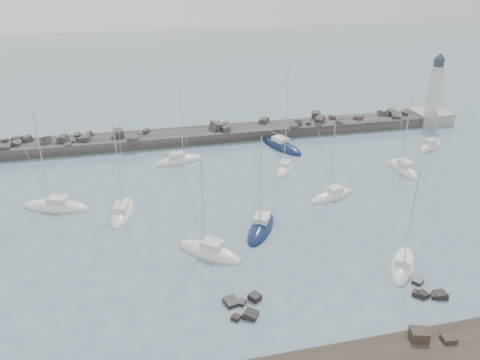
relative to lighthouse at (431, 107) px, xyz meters
name	(u,v)px	position (x,y,z in m)	size (l,w,h in m)	color
ground	(260,249)	(-47.00, -38.00, -3.09)	(400.00, 400.00, 0.00)	slate
rock_cluster_near	(243,309)	(-51.31, -47.52, -3.12)	(3.94, 4.04, 1.51)	black
rock_cluster_far	(427,292)	(-32.82, -49.43, -3.02)	(3.45, 3.99, 1.21)	black
breakwater	(162,141)	(-54.97, -0.01, -2.77)	(115.00, 7.09, 5.11)	#322F2C
lighthouse	(431,107)	(0.00, 0.00, 0.00)	(7.00, 7.00, 14.60)	gray
sailboat_3	(122,213)	(-62.29, -25.82, -2.96)	(4.22, 8.63, 13.06)	white
sailboat_4	(179,161)	(-52.94, -9.77, -2.95)	(8.68, 4.39, 13.19)	white
sailboat_5	(210,252)	(-52.76, -37.56, -2.94)	(7.70, 7.38, 13.06)	white
sailboat_6	(285,170)	(-37.07, -17.16, -2.96)	(5.56, 6.74, 10.78)	white
sailboat_7	(403,266)	(-32.89, -44.94, -2.95)	(6.41, 7.41, 12.03)	white
sailboat_8	(282,147)	(-34.43, -7.53, -2.94)	(6.51, 10.32, 15.60)	#101E45
sailboat_9	(332,196)	(-33.56, -27.62, -2.96)	(7.72, 4.64, 11.76)	white
sailboat_10	(403,169)	(-18.83, -21.46, -2.94)	(2.64, 8.14, 13.03)	white
sailboat_12	(430,147)	(-8.59, -13.45, -2.94)	(7.21, 5.55, 11.50)	white
sailboat_13	(261,228)	(-45.67, -33.82, -2.94)	(6.46, 8.55, 13.44)	#101E45
sailboat_14	(56,207)	(-70.90, -22.09, -2.95)	(9.60, 5.92, 14.49)	white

